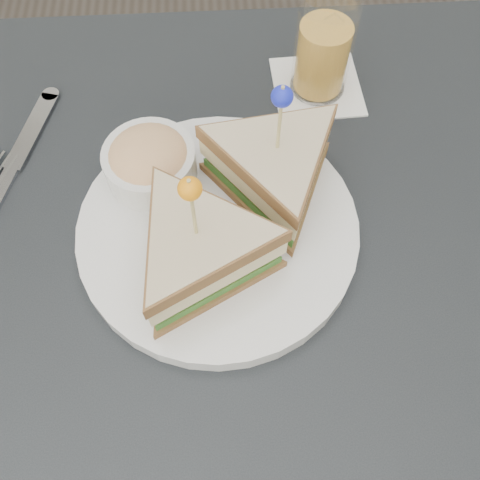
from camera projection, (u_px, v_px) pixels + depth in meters
name	position (u px, v px, depth m)	size (l,w,h in m)	color
ground_plane	(236.00, 414.00, 1.20)	(3.50, 3.50, 0.00)	#3F3833
table	(232.00, 301.00, 0.61)	(0.80, 0.80, 0.75)	black
plate_meal	(225.00, 209.00, 0.53)	(0.33, 0.31, 0.17)	white
cutlery_knife	(15.00, 163.00, 0.61)	(0.08, 0.21, 0.01)	silver
drink_set	(323.00, 49.00, 0.61)	(0.11, 0.11, 0.14)	white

